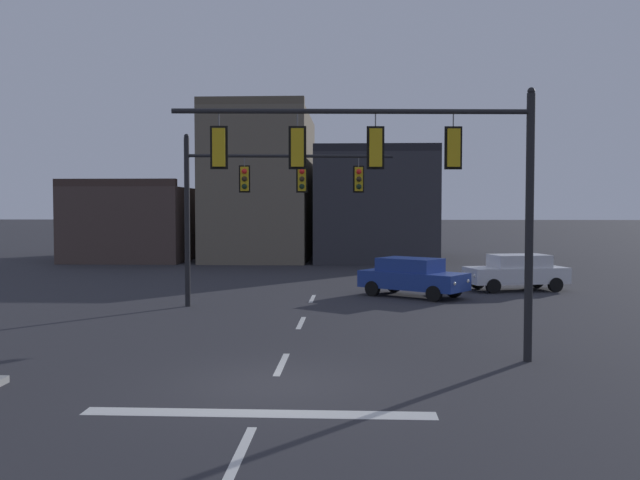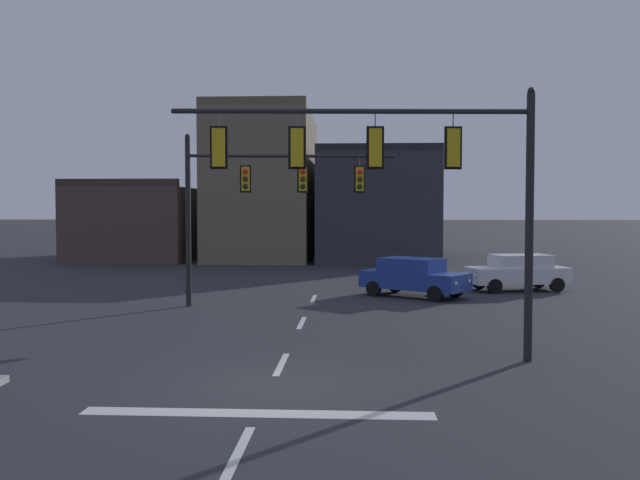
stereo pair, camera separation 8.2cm
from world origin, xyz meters
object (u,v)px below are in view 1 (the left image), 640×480
at_px(signal_mast_near_side, 403,168).
at_px(car_lot_nearside, 517,271).
at_px(signal_mast_far_side, 256,191).
at_px(car_lot_middle, 412,276).

distance_m(signal_mast_near_side, car_lot_nearside, 16.52).
height_order(signal_mast_near_side, signal_mast_far_side, signal_mast_near_side).
bearing_deg(signal_mast_near_side, car_lot_nearside, 67.71).
bearing_deg(car_lot_nearside, signal_mast_near_side, -112.29).
height_order(signal_mast_far_side, car_lot_nearside, signal_mast_far_side).
height_order(signal_mast_near_side, car_lot_middle, signal_mast_near_side).
distance_m(car_lot_nearside, car_lot_middle, 5.45).
xyz_separation_m(signal_mast_near_side, car_lot_middle, (1.24, 12.41, -3.79)).
height_order(car_lot_nearside, car_lot_middle, same).
distance_m(signal_mast_near_side, signal_mast_far_side, 10.57).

